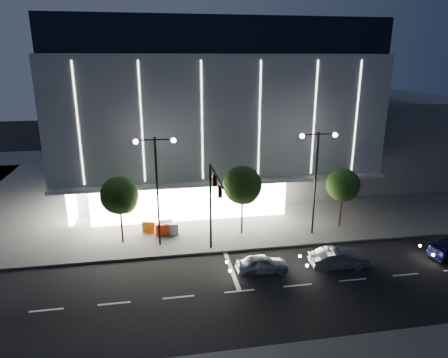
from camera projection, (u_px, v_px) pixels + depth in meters
name	position (u px, v px, depth m)	size (l,w,h in m)	color
ground	(206.00, 282.00, 27.26)	(160.00, 160.00, 0.00)	black
sidewalk_museum	(221.00, 178.00, 50.68)	(70.00, 40.00, 0.15)	#474747
museum	(206.00, 107.00, 46.08)	(30.00, 25.80, 18.00)	#4C4C51
annex_building	(377.00, 134.00, 52.71)	(16.00, 20.00, 10.00)	#4C4C51
traffic_mast	(213.00, 196.00, 29.11)	(0.33, 5.89, 7.07)	black
street_lamp_west	(157.00, 176.00, 30.69)	(3.16, 0.36, 9.00)	black
street_lamp_east	(316.00, 168.00, 32.83)	(3.16, 0.36, 9.00)	black
tree_left	(120.00, 197.00, 31.72)	(3.02, 3.02, 5.72)	black
tree_mid	(243.00, 187.00, 33.28)	(3.25, 3.25, 6.15)	black
tree_right	(343.00, 187.00, 34.89)	(2.91, 2.91, 5.51)	black
car_lead	(262.00, 264.00, 28.35)	(1.50, 3.73, 1.27)	#A9ACB1
car_second	(339.00, 258.00, 28.98)	(1.50, 4.30, 1.42)	#96979D
barrier_a	(149.00, 227.00, 34.45)	(1.10, 0.25, 1.00)	orange
barrier_b	(166.00, 225.00, 34.90)	(1.10, 0.25, 1.00)	silver
barrier_c	(163.00, 230.00, 33.86)	(1.10, 0.25, 1.00)	#FF380E
barrier_d	(172.00, 230.00, 33.97)	(1.10, 0.25, 1.00)	#BABABA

